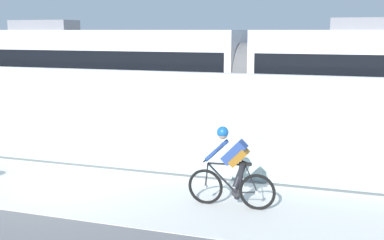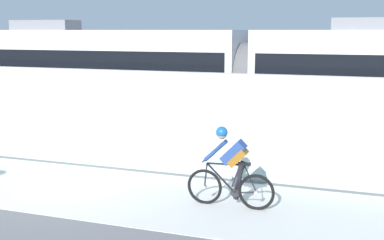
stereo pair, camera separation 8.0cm
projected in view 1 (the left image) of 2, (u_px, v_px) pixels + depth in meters
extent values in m
plane|color=slate|center=(59.00, 187.00, 11.07)|extent=(200.00, 200.00, 0.00)
cube|color=silver|center=(59.00, 186.00, 11.07)|extent=(32.00, 3.20, 0.01)
cube|color=#ADC6C1|center=(99.00, 147.00, 12.70)|extent=(32.00, 0.05, 1.02)
cube|color=silver|center=(130.00, 111.00, 14.26)|extent=(32.00, 0.36, 2.31)
cube|color=#595654|center=(163.00, 133.00, 16.78)|extent=(32.00, 0.08, 0.01)
cube|color=#595654|center=(177.00, 126.00, 18.12)|extent=(32.00, 0.08, 0.01)
cube|color=silver|center=(93.00, 73.00, 18.07)|extent=(11.00, 2.50, 3.10)
cube|color=black|center=(92.00, 64.00, 18.00)|extent=(10.56, 2.54, 1.04)
cube|color=orange|center=(94.00, 110.00, 18.31)|extent=(10.78, 2.53, 0.28)
cube|color=slate|center=(44.00, 25.00, 18.38)|extent=(2.40, 1.10, 0.36)
cube|color=#232326|center=(15.00, 110.00, 19.46)|extent=(1.40, 1.88, 0.20)
cylinder|color=black|center=(3.00, 114.00, 18.80)|extent=(0.60, 0.10, 0.60)
cylinder|color=black|center=(27.00, 109.00, 20.14)|extent=(0.60, 0.10, 0.60)
cube|color=#232326|center=(184.00, 120.00, 17.23)|extent=(1.40, 1.88, 0.20)
cylinder|color=black|center=(177.00, 126.00, 16.57)|extent=(0.60, 0.10, 0.60)
cylinder|color=black|center=(190.00, 119.00, 17.90)|extent=(0.60, 0.10, 0.60)
cube|color=slate|center=(373.00, 24.00, 14.74)|extent=(2.40, 1.10, 0.36)
cube|color=#232326|center=(315.00, 128.00, 15.81)|extent=(1.40, 1.88, 0.20)
cylinder|color=black|center=(313.00, 135.00, 15.15)|extent=(0.60, 0.10, 0.60)
cylinder|color=black|center=(317.00, 126.00, 16.49)|extent=(0.60, 0.10, 0.60)
cylinder|color=#59595B|center=(248.00, 78.00, 16.24)|extent=(0.60, 2.30, 2.30)
torus|color=black|center=(205.00, 187.00, 9.92)|extent=(0.72, 0.06, 0.72)
cylinder|color=#99999E|center=(205.00, 187.00, 9.92)|extent=(0.07, 0.10, 0.07)
torus|color=black|center=(257.00, 192.00, 9.59)|extent=(0.72, 0.06, 0.72)
cylinder|color=#99999E|center=(257.00, 192.00, 9.59)|extent=(0.07, 0.10, 0.07)
cylinder|color=black|center=(222.00, 178.00, 9.77)|extent=(0.60, 0.04, 0.58)
cylinder|color=black|center=(241.00, 179.00, 9.65)|extent=(0.22, 0.04, 0.59)
cylinder|color=black|center=(226.00, 164.00, 9.69)|extent=(0.76, 0.04, 0.07)
cylinder|color=black|center=(246.00, 192.00, 9.66)|extent=(0.43, 0.03, 0.09)
cylinder|color=black|center=(251.00, 179.00, 9.58)|extent=(0.27, 0.02, 0.53)
cylinder|color=black|center=(207.00, 175.00, 9.87)|extent=(0.08, 0.03, 0.49)
cube|color=black|center=(245.00, 164.00, 9.57)|extent=(0.24, 0.10, 0.05)
cylinder|color=black|center=(208.00, 158.00, 9.80)|extent=(0.03, 0.58, 0.03)
cylinder|color=#262628|center=(236.00, 193.00, 9.73)|extent=(0.18, 0.02, 0.18)
cube|color=navy|center=(234.00, 152.00, 9.60)|extent=(0.50, 0.28, 0.51)
cube|color=#8C5919|center=(239.00, 157.00, 9.59)|extent=(0.38, 0.30, 0.38)
sphere|color=tan|center=(223.00, 134.00, 9.61)|extent=(0.20, 0.20, 0.20)
sphere|color=#195999|center=(223.00, 132.00, 9.61)|extent=(0.23, 0.23, 0.23)
cylinder|color=navy|center=(217.00, 150.00, 9.71)|extent=(0.44, 0.41, 0.41)
cylinder|color=navy|center=(217.00, 150.00, 9.71)|extent=(0.44, 0.41, 0.41)
cylinder|color=black|center=(239.00, 181.00, 9.67)|extent=(0.29, 0.33, 0.80)
cylinder|color=black|center=(240.00, 174.00, 9.64)|extent=(0.29, 0.33, 0.54)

